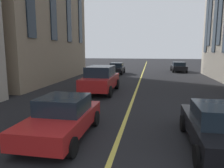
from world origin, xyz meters
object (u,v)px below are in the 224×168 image
Objects in this scene: car_black_parked_a at (117,68)px; car_black_far at (220,127)px; car_red_parked_b at (101,79)px; car_black_trailing at (179,67)px; car_red_mid at (62,117)px.

car_black_far is at bearing -162.29° from car_black_parked_a.
car_red_parked_b is at bearing 35.25° from car_black_far.
car_black_parked_a is 0.89× the size of car_black_trailing.
car_black_parked_a is at bearing 3.76° from car_red_parked_b.
car_black_trailing is at bearing -4.18° from car_black_far.
car_red_mid is at bearing 164.24° from car_black_trailing.
car_red_parked_b reaches higher than car_black_far.
car_black_parked_a and car_red_mid have the same top height.
car_black_far and car_black_parked_a have the same top height.
car_red_mid is (-19.98, -1.32, 0.00)m from car_black_parked_a.
car_black_trailing is 25.19m from car_red_mid.
car_black_parked_a is 9.21m from car_black_trailing.
car_red_parked_b is 1.07× the size of car_black_trailing.
car_red_mid is (-7.89, -0.52, -0.27)m from car_red_parked_b.
car_red_parked_b is 17.94m from car_black_trailing.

